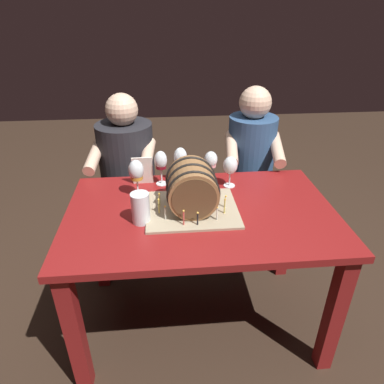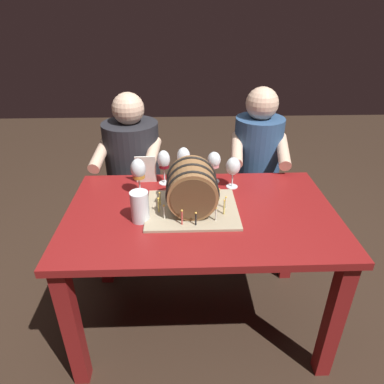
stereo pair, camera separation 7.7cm
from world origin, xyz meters
name	(u,v)px [view 1 (the left image)]	position (x,y,z in m)	size (l,w,h in m)	color
ground_plane	(199,317)	(0.00, 0.00, 0.00)	(8.00, 8.00, 0.00)	#332319
dining_table	(201,231)	(0.00, 0.00, 0.62)	(1.29, 0.80, 0.73)	maroon
barrel_cake	(192,190)	(-0.04, 0.01, 0.85)	(0.43, 0.36, 0.25)	tan
wine_glass_empty	(230,166)	(0.18, 0.24, 0.85)	(0.08, 0.08, 0.17)	white
wine_glass_amber	(136,172)	(-0.31, 0.18, 0.87)	(0.08, 0.08, 0.20)	white
wine_glass_red	(161,162)	(-0.18, 0.29, 0.87)	(0.07, 0.07, 0.19)	white
wine_glass_rose	(211,161)	(0.09, 0.30, 0.86)	(0.07, 0.07, 0.18)	white
wine_glass_white	(180,159)	(-0.08, 0.32, 0.87)	(0.07, 0.07, 0.20)	white
beer_pint	(141,209)	(-0.28, -0.07, 0.80)	(0.08, 0.08, 0.14)	white
menu_card	(143,171)	(-0.28, 0.30, 0.81)	(0.11, 0.01, 0.16)	silver
person_seated_left	(129,186)	(-0.40, 0.66, 0.54)	(0.42, 0.50, 1.15)	black
person_seated_right	(248,183)	(0.40, 0.66, 0.53)	(0.38, 0.48, 1.17)	#1B2D46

